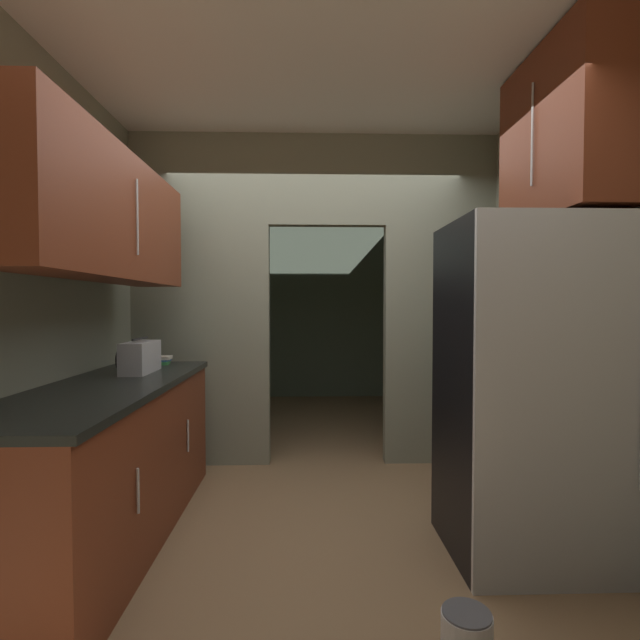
% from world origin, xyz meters
% --- Properties ---
extents(ground, '(20.00, 20.00, 0.00)m').
position_xyz_m(ground, '(0.00, 0.00, 0.00)').
color(ground, brown).
extents(kitchen_overhead_slab, '(3.53, 6.49, 0.06)m').
position_xyz_m(kitchen_overhead_slab, '(0.00, 0.37, 2.88)').
color(kitchen_overhead_slab, silver).
extents(kitchen_partition, '(3.13, 0.12, 2.85)m').
position_xyz_m(kitchen_partition, '(-0.03, 1.25, 1.54)').
color(kitchen_partition, gray).
rests_on(kitchen_partition, ground).
extents(adjoining_room_shell, '(3.13, 3.03, 2.85)m').
position_xyz_m(adjoining_room_shell, '(0.00, 3.25, 1.42)').
color(adjoining_room_shell, slate).
rests_on(adjoining_room_shell, ground).
extents(refrigerator, '(0.86, 0.76, 1.84)m').
position_xyz_m(refrigerator, '(1.15, -0.28, 0.92)').
color(refrigerator, black).
rests_on(refrigerator, ground).
extents(lower_cabinet_run, '(0.69, 2.13, 0.93)m').
position_xyz_m(lower_cabinet_run, '(-1.22, -0.09, 0.46)').
color(lower_cabinet_run, maroon).
rests_on(lower_cabinet_run, ground).
extents(upper_cabinet_counterside, '(0.36, 1.92, 0.72)m').
position_xyz_m(upper_cabinet_counterside, '(-1.22, -0.09, 1.89)').
color(upper_cabinet_counterside, maroon).
extents(upper_cabinet_fridgeside, '(0.36, 0.94, 0.96)m').
position_xyz_m(upper_cabinet_fridgeside, '(1.39, -0.18, 2.35)').
color(upper_cabinet_fridgeside, maroon).
extents(boombox, '(0.17, 0.39, 0.24)m').
position_xyz_m(boombox, '(-1.19, 0.36, 1.03)').
color(boombox, '#B2B2B7').
rests_on(boombox, lower_cabinet_run).
extents(book_stack, '(0.13, 0.15, 0.06)m').
position_xyz_m(book_stack, '(-1.18, 0.81, 0.96)').
color(book_stack, '#388C47').
rests_on(book_stack, lower_cabinet_run).
extents(paint_can, '(0.19, 0.19, 0.20)m').
position_xyz_m(paint_can, '(0.54, -1.06, 0.10)').
color(paint_can, silver).
rests_on(paint_can, ground).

